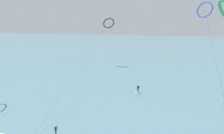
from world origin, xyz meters
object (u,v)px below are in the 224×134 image
object	(u,v)px
kite_cobalt	(205,10)
kite_charcoal	(109,23)
surfer_teal	(56,132)
surfer_ivory	(138,89)

from	to	relation	value
kite_cobalt	kite_charcoal	distance (m)	33.24
surfer_teal	kite_cobalt	size ratio (longest dim) A/B	0.08
surfer_ivory	kite_cobalt	distance (m)	24.06
surfer_ivory	surfer_teal	distance (m)	21.37
surfer_teal	kite_charcoal	world-z (taller)	kite_charcoal
surfer_ivory	kite_charcoal	world-z (taller)	kite_charcoal
surfer_ivory	kite_cobalt	world-z (taller)	kite_cobalt
surfer_ivory	surfer_teal	size ratio (longest dim) A/B	1.00
surfer_ivory	kite_charcoal	size ratio (longest dim) A/B	0.03
surfer_teal	kite_cobalt	xyz separation A→B (m)	(23.26, 28.44, 17.34)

